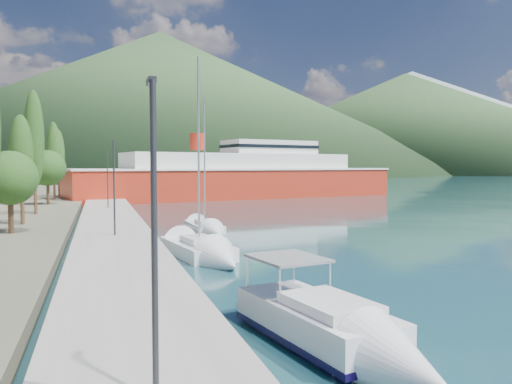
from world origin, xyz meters
name	(u,v)px	position (x,y,z in m)	size (l,w,h in m)	color
ground	(137,185)	(0.00, 120.00, 0.00)	(1400.00, 1400.00, 0.00)	#184149
quay	(111,223)	(-9.00, 26.00, 0.40)	(5.00, 88.00, 0.80)	gray
hills_far	(217,110)	(138.59, 618.73, 77.39)	(1480.00, 900.00, 180.00)	gray
hills_near	(237,111)	(98.04, 372.50, 49.18)	(1010.00, 520.00, 115.00)	#2E4B28
tree_row	(34,158)	(-15.58, 32.92, 6.00)	(4.18, 64.32, 11.57)	#47301E
lamp_posts	(114,184)	(-9.00, 15.07, 4.08)	(0.15, 46.39, 6.06)	#2D2D33
motor_cruiser	(344,340)	(-3.63, -5.40, 0.49)	(3.74, 8.31, 2.96)	black
sailboat_near	(210,255)	(-4.18, 9.13, 0.33)	(3.94, 8.95, 12.42)	silver
sailboat_mid	(210,230)	(-1.84, 19.94, 0.28)	(2.39, 7.97, 11.36)	silver
ferry	(242,178)	(12.61, 61.59, 3.31)	(55.95, 22.51, 10.87)	#AF2715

